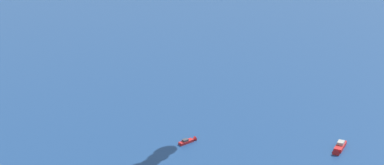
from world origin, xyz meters
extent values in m
cube|color=#B21E1E|center=(2.61, -27.77, 0.39)|extent=(4.64, 4.57, 0.79)
cone|color=#B21E1E|center=(0.45, -29.87, 0.39)|extent=(2.01, 2.01, 1.58)
cube|color=#38383D|center=(2.88, -27.51, 1.09)|extent=(2.12, 2.11, 0.59)
cube|color=#B21E1E|center=(-43.51, -27.14, 0.57)|extent=(4.82, 7.42, 1.13)
cone|color=#B21E1E|center=(-41.84, -23.14, 0.57)|extent=(2.79, 2.55, 2.27)
cube|color=gray|center=(-43.71, -27.64, 1.56)|extent=(2.63, 2.99, 0.85)
camera|label=1|loc=(-9.72, 146.32, 83.67)|focal=59.46mm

